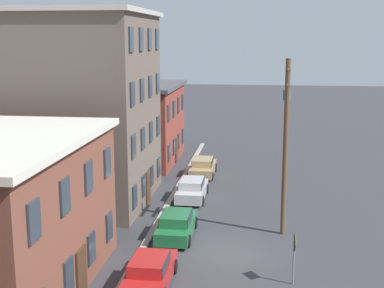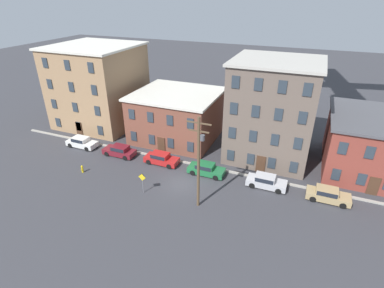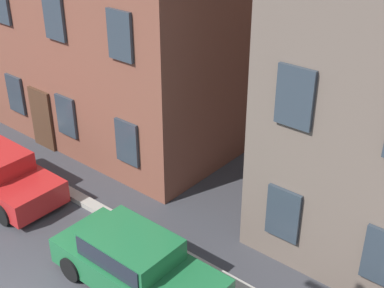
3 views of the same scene
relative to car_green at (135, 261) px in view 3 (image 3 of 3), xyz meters
name	(u,v)px [view 3 (image 3 of 3)]	position (x,y,z in m)	size (l,w,h in m)	color
kerb_strip	(126,224)	(-1.89, 1.45, -0.67)	(56.00, 0.36, 0.16)	#9E998E
apartment_midblock	(145,20)	(-7.49, 8.22, 2.71)	(11.95, 11.04, 6.89)	brown
car_green	(135,261)	(0.00, 0.00, 0.00)	(4.40, 1.92, 1.43)	#1E6638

